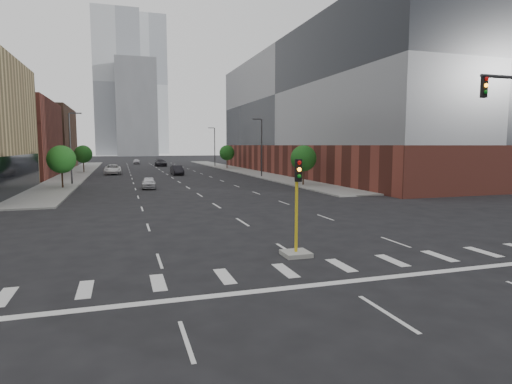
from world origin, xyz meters
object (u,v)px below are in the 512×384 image
car_near_left (149,183)px  car_far_left (113,169)px  median_traffic_signal (296,235)px  car_deep_right (161,163)px  car_distant (136,162)px  car_mid_right (177,170)px

car_near_left → car_far_left: size_ratio=0.67×
median_traffic_signal → car_near_left: (-4.49, 33.25, -0.29)m
median_traffic_signal → car_deep_right: median_traffic_signal is taller
median_traffic_signal → car_near_left: 33.55m
car_near_left → car_distant: bearing=92.5°
median_traffic_signal → car_mid_right: (1.50, 55.44, -0.17)m
car_distant → car_near_left: bearing=-91.9°
car_mid_right → car_distant: (-5.10, 44.95, -0.11)m
car_far_left → car_distant: (5.30, 40.16, -0.14)m
median_traffic_signal → car_mid_right: median_traffic_signal is taller
car_far_left → median_traffic_signal: bearing=-82.2°
car_mid_right → car_deep_right: size_ratio=0.83×
car_mid_right → car_far_left: (-10.40, 4.79, 0.03)m
car_near_left → car_deep_right: car_deep_right is taller
car_near_left → car_distant: 67.15m
car_near_left → car_far_left: (-4.41, 26.98, 0.15)m
car_mid_right → car_distant: bearing=94.3°
median_traffic_signal → car_distant: (-3.60, 100.39, -0.28)m
car_deep_right → car_distant: size_ratio=1.45×
median_traffic_signal → car_distant: 100.45m
car_mid_right → car_far_left: size_ratio=0.82×
car_mid_right → car_deep_right: car_deep_right is taller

